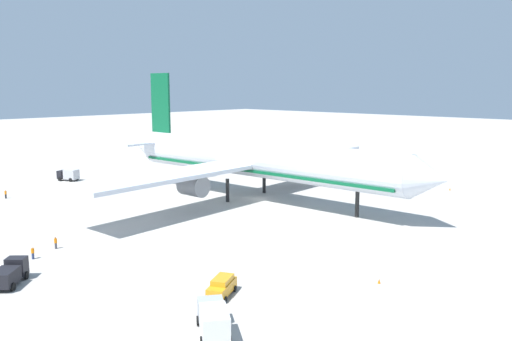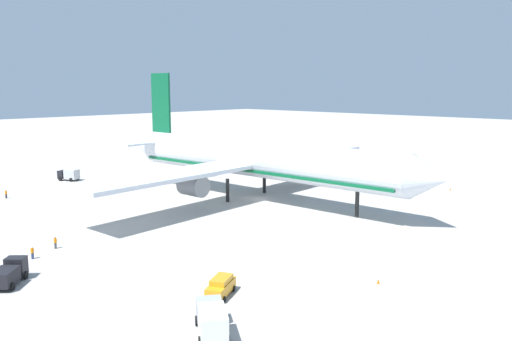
{
  "view_description": "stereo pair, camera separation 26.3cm",
  "coord_description": "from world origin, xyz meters",
  "px_view_note": "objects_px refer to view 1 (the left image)",
  "views": [
    {
      "loc": [
        67.22,
        -71.59,
        21.75
      ],
      "look_at": [
        3.03,
        -3.91,
        6.53
      ],
      "focal_mm": 35.87,
      "sensor_mm": 36.0,
      "label": 1
    },
    {
      "loc": [
        67.41,
        -71.41,
        21.75
      ],
      "look_at": [
        3.03,
        -3.91,
        6.53
      ],
      "focal_mm": 35.87,
      "sensor_mm": 36.0,
      "label": 2
    }
  ],
  "objects_px": {
    "airliner": "(254,159)",
    "ground_worker_2": "(6,194)",
    "ground_worker_0": "(33,253)",
    "ground_worker_1": "(56,243)",
    "baggage_cart_2": "(371,167)",
    "service_truck_4": "(213,319)",
    "traffic_cone_1": "(379,281)",
    "service_van": "(222,286)",
    "service_truck_2": "(10,273)",
    "service_truck_1": "(69,175)",
    "traffic_cone_0": "(450,189)"
  },
  "relations": [
    {
      "from": "airliner",
      "to": "ground_worker_2",
      "type": "distance_m",
      "value": 49.69
    },
    {
      "from": "ground_worker_0",
      "to": "ground_worker_1",
      "type": "distance_m",
      "value": 4.43
    },
    {
      "from": "ground_worker_1",
      "to": "ground_worker_2",
      "type": "relative_size",
      "value": 0.97
    },
    {
      "from": "baggage_cart_2",
      "to": "ground_worker_2",
      "type": "distance_m",
      "value": 88.13
    },
    {
      "from": "airliner",
      "to": "service_truck_4",
      "type": "distance_m",
      "value": 57.16
    },
    {
      "from": "traffic_cone_1",
      "to": "airliner",
      "type": "bearing_deg",
      "value": 151.14
    },
    {
      "from": "ground_worker_0",
      "to": "traffic_cone_1",
      "type": "distance_m",
      "value": 43.2
    },
    {
      "from": "service_van",
      "to": "service_truck_2",
      "type": "bearing_deg",
      "value": -143.88
    },
    {
      "from": "airliner",
      "to": "traffic_cone_1",
      "type": "bearing_deg",
      "value": -28.86
    },
    {
      "from": "service_truck_4",
      "to": "service_van",
      "type": "distance_m",
      "value": 8.79
    },
    {
      "from": "airliner",
      "to": "ground_worker_1",
      "type": "bearing_deg",
      "value": -86.52
    },
    {
      "from": "airliner",
      "to": "service_van",
      "type": "height_order",
      "value": "airliner"
    },
    {
      "from": "service_truck_1",
      "to": "ground_worker_2",
      "type": "distance_m",
      "value": 20.23
    },
    {
      "from": "service_truck_2",
      "to": "ground_worker_2",
      "type": "height_order",
      "value": "service_truck_2"
    },
    {
      "from": "ground_worker_2",
      "to": "traffic_cone_1",
      "type": "xyz_separation_m",
      "value": [
        76.55,
        11.4,
        -0.6
      ]
    },
    {
      "from": "service_van",
      "to": "traffic_cone_1",
      "type": "xyz_separation_m",
      "value": [
        10.31,
        14.44,
        -0.76
      ]
    },
    {
      "from": "ground_worker_2",
      "to": "ground_worker_1",
      "type": "bearing_deg",
      "value": -11.61
    },
    {
      "from": "traffic_cone_0",
      "to": "traffic_cone_1",
      "type": "height_order",
      "value": "same"
    },
    {
      "from": "ground_worker_1",
      "to": "traffic_cone_0",
      "type": "bearing_deg",
      "value": 73.65
    },
    {
      "from": "ground_worker_2",
      "to": "service_truck_2",
      "type": "bearing_deg",
      "value": -20.15
    },
    {
      "from": "service_truck_2",
      "to": "service_van",
      "type": "distance_m",
      "value": 24.02
    },
    {
      "from": "service_truck_4",
      "to": "ground_worker_0",
      "type": "distance_m",
      "value": 32.12
    },
    {
      "from": "service_truck_4",
      "to": "service_van",
      "type": "xyz_separation_m",
      "value": [
        -5.91,
        6.49,
        -0.49
      ]
    },
    {
      "from": "ground_worker_0",
      "to": "traffic_cone_1",
      "type": "bearing_deg",
      "value": 32.48
    },
    {
      "from": "airliner",
      "to": "service_truck_4",
      "type": "relative_size",
      "value": 11.64
    },
    {
      "from": "service_truck_1",
      "to": "service_truck_4",
      "type": "distance_m",
      "value": 86.08
    },
    {
      "from": "service_van",
      "to": "traffic_cone_0",
      "type": "bearing_deg",
      "value": 94.58
    },
    {
      "from": "service_van",
      "to": "ground_worker_1",
      "type": "distance_m",
      "value": 28.51
    },
    {
      "from": "service_truck_1",
      "to": "ground_worker_0",
      "type": "bearing_deg",
      "value": -30.9
    },
    {
      "from": "ground_worker_1",
      "to": "traffic_cone_0",
      "type": "xyz_separation_m",
      "value": [
        22.38,
        76.27,
        -0.57
      ]
    },
    {
      "from": "service_van",
      "to": "traffic_cone_0",
      "type": "distance_m",
      "value": 71.7
    },
    {
      "from": "service_truck_4",
      "to": "ground_worker_1",
      "type": "height_order",
      "value": "service_truck_4"
    },
    {
      "from": "service_truck_2",
      "to": "ground_worker_2",
      "type": "distance_m",
      "value": 49.89
    },
    {
      "from": "airliner",
      "to": "traffic_cone_1",
      "type": "height_order",
      "value": "airliner"
    },
    {
      "from": "traffic_cone_1",
      "to": "baggage_cart_2",
      "type": "bearing_deg",
      "value": 121.52
    },
    {
      "from": "airliner",
      "to": "ground_worker_0",
      "type": "bearing_deg",
      "value": -84.37
    },
    {
      "from": "service_truck_1",
      "to": "ground_worker_2",
      "type": "bearing_deg",
      "value": -62.11
    },
    {
      "from": "ground_worker_1",
      "to": "service_truck_4",
      "type": "bearing_deg",
      "value": -2.84
    },
    {
      "from": "ground_worker_2",
      "to": "traffic_cone_1",
      "type": "distance_m",
      "value": 77.39
    },
    {
      "from": "baggage_cart_2",
      "to": "ground_worker_1",
      "type": "relative_size",
      "value": 1.98
    },
    {
      "from": "baggage_cart_2",
      "to": "ground_worker_0",
      "type": "relative_size",
      "value": 2.02
    },
    {
      "from": "service_van",
      "to": "ground_worker_0",
      "type": "relative_size",
      "value": 3.01
    },
    {
      "from": "traffic_cone_0",
      "to": "traffic_cone_1",
      "type": "relative_size",
      "value": 1.0
    },
    {
      "from": "ground_worker_2",
      "to": "ground_worker_0",
      "type": "bearing_deg",
      "value": -16.39
    },
    {
      "from": "service_truck_4",
      "to": "traffic_cone_1",
      "type": "bearing_deg",
      "value": 78.12
    },
    {
      "from": "service_truck_1",
      "to": "airliner",
      "type": "bearing_deg",
      "value": 19.67
    },
    {
      "from": "airliner",
      "to": "service_van",
      "type": "relative_size",
      "value": 15.35
    },
    {
      "from": "service_truck_4",
      "to": "ground_worker_1",
      "type": "bearing_deg",
      "value": 177.16
    },
    {
      "from": "service_van",
      "to": "ground_worker_0",
      "type": "distance_m",
      "value": 27.56
    },
    {
      "from": "service_truck_2",
      "to": "traffic_cone_0",
      "type": "height_order",
      "value": "service_truck_2"
    }
  ]
}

